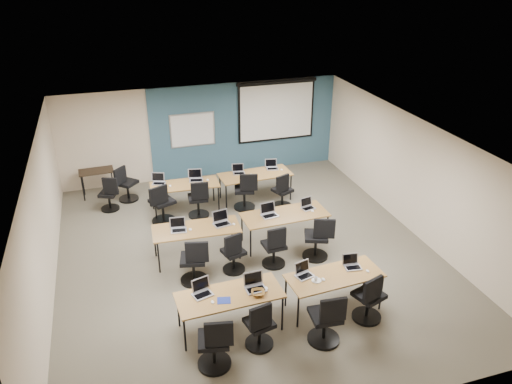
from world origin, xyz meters
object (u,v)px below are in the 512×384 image
object	(u,v)px
laptop_7	(307,206)
laptop_9	(196,177)
training_table_back_right	(255,175)
task_chair_3	(369,301)
whiteboard	(193,130)
task_chair_0	(215,347)
task_chair_6	(274,249)
task_chair_7	(318,241)
laptop_6	(269,213)
task_chair_8	(162,207)
laptop_11	(272,166)
training_table_back_left	(185,186)
task_chair_1	(260,328)
training_table_front_right	(334,277)
task_chair_10	(245,194)
training_table_mid_right	(285,216)
task_chair_5	(234,256)
spare_chair_b	(110,196)
laptop_3	(352,264)
spare_chair_a	(126,186)
laptop_5	(221,221)
laptop_8	(159,181)
task_chair_9	(199,202)
laptop_0	(202,290)
training_table_mid_left	(196,230)
task_chair_4	(194,264)
projector_screen	(276,108)
utility_table	(96,174)
training_table_front_left	(230,297)
laptop_2	(304,272)
task_chair_2	(326,322)

from	to	relation	value
laptop_7	laptop_9	bearing A→B (deg)	119.72
training_table_back_right	task_chair_3	distance (m)	5.28
whiteboard	task_chair_0	size ratio (longest dim) A/B	1.25
task_chair_6	task_chair_7	distance (m)	0.98
laptop_6	task_chair_8	bearing A→B (deg)	134.88
training_table_back_right	laptop_11	bearing A→B (deg)	19.04
training_table_back_left	task_chair_1	xyz separation A→B (m)	(0.30, -5.26, -0.28)
training_table_front_right	task_chair_6	distance (m)	1.74
laptop_9	task_chair_10	bearing A→B (deg)	-14.22
training_table_mid_right	task_chair_5	bearing A→B (deg)	-152.66
training_table_mid_right	spare_chair_b	size ratio (longest dim) A/B	2.02
training_table_front_right	laptop_6	distance (m)	2.54
training_table_back_right	laptop_3	xyz separation A→B (m)	(0.44, -4.60, 0.10)
spare_chair_a	laptop_5	bearing A→B (deg)	-106.65
task_chair_7	laptop_8	size ratio (longest dim) A/B	3.14
training_table_mid_right	task_chair_9	bearing A→B (deg)	130.44
laptop_0	laptop_6	world-z (taller)	laptop_6
training_table_mid_left	task_chair_3	xyz separation A→B (m)	(2.52, -2.92, -0.27)
training_table_front_right	training_table_mid_right	xyz separation A→B (m)	(-0.06, 2.45, 0.00)
training_table_mid_left	task_chair_4	distance (m)	0.94
task_chair_4	task_chair_7	bearing A→B (deg)	15.22
laptop_0	task_chair_6	distance (m)	2.35
projector_screen	task_chair_0	xyz separation A→B (m)	(-3.63, -7.42, -1.46)
training_table_mid_right	utility_table	xyz separation A→B (m)	(-3.97, 3.74, -0.04)
task_chair_7	task_chair_1	bearing A→B (deg)	-111.92
task_chair_0	task_chair_10	size ratio (longest dim) A/B	0.99
laptop_0	training_table_front_right	bearing A→B (deg)	-20.80
task_chair_0	spare_chair_a	world-z (taller)	task_chair_0
projector_screen	spare_chair_b	size ratio (longest dim) A/B	2.52
laptop_5	laptop_6	size ratio (longest dim) A/B	1.01
task_chair_7	task_chair_8	world-z (taller)	task_chair_8
training_table_back_left	training_table_front_left	bearing A→B (deg)	-87.53
training_table_back_right	laptop_6	xyz separation A→B (m)	(-0.38, -2.24, 0.11)
laptop_6	training_table_back_right	bearing A→B (deg)	73.07
laptop_2	whiteboard	bearing A→B (deg)	80.57
task_chair_9	utility_table	distance (m)	3.09
laptop_11	task_chair_2	bearing A→B (deg)	-87.76
task_chair_3	utility_table	distance (m)	8.06
task_chair_3	laptop_6	world-z (taller)	task_chair_3
task_chair_9	laptop_6	bearing A→B (deg)	-48.84
training_table_mid_left	task_chair_4	xyz separation A→B (m)	(-0.23, -0.88, -0.26)
laptop_0	training_table_mid_left	bearing A→B (deg)	65.07
training_table_back_right	laptop_3	bearing A→B (deg)	-87.47
laptop_5	task_chair_10	xyz separation A→B (m)	(1.07, 1.83, -0.37)
laptop_0	task_chair_2	size ratio (longest dim) A/B	0.32
task_chair_10	task_chair_5	bearing A→B (deg)	-97.13
laptop_0	task_chair_4	size ratio (longest dim) A/B	0.32
training_table_mid_right	task_chair_0	bearing A→B (deg)	-128.01
laptop_2	laptop_9	size ratio (longest dim) A/B	0.89
task_chair_2	utility_table	size ratio (longest dim) A/B	1.16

